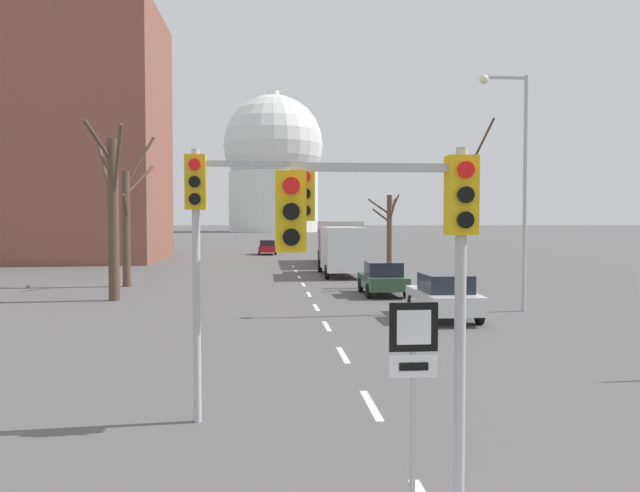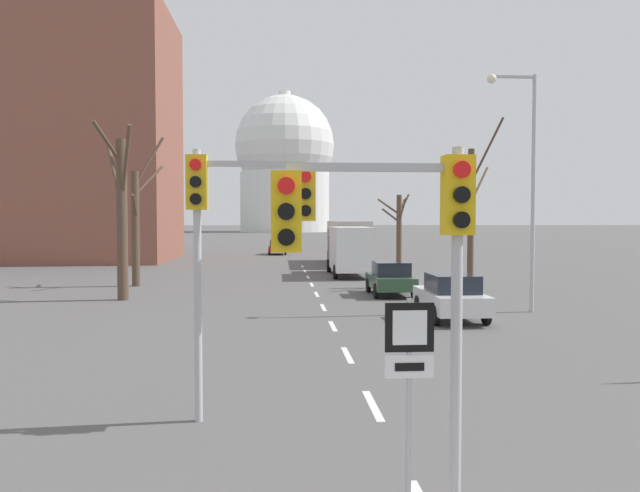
# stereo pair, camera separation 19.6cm
# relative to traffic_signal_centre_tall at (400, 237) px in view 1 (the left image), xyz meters

# --- Properties ---
(lane_stripe_1) EXTENTS (0.16, 2.00, 0.01)m
(lane_stripe_1) POSITION_rel_traffic_signal_centre_tall_xyz_m (0.40, 4.43, -3.39)
(lane_stripe_1) COLOR silver
(lane_stripe_1) RESTS_ON ground_plane
(lane_stripe_2) EXTENTS (0.16, 2.00, 0.01)m
(lane_stripe_2) POSITION_rel_traffic_signal_centre_tall_xyz_m (0.40, 8.93, -3.39)
(lane_stripe_2) COLOR silver
(lane_stripe_2) RESTS_ON ground_plane
(lane_stripe_3) EXTENTS (0.16, 2.00, 0.01)m
(lane_stripe_3) POSITION_rel_traffic_signal_centre_tall_xyz_m (0.40, 13.43, -3.39)
(lane_stripe_3) COLOR silver
(lane_stripe_3) RESTS_ON ground_plane
(lane_stripe_4) EXTENTS (0.16, 2.00, 0.01)m
(lane_stripe_4) POSITION_rel_traffic_signal_centre_tall_xyz_m (0.40, 17.93, -3.39)
(lane_stripe_4) COLOR silver
(lane_stripe_4) RESTS_ON ground_plane
(lane_stripe_5) EXTENTS (0.16, 2.00, 0.01)m
(lane_stripe_5) POSITION_rel_traffic_signal_centre_tall_xyz_m (0.40, 22.43, -3.39)
(lane_stripe_5) COLOR silver
(lane_stripe_5) RESTS_ON ground_plane
(lane_stripe_6) EXTENTS (0.16, 2.00, 0.01)m
(lane_stripe_6) POSITION_rel_traffic_signal_centre_tall_xyz_m (0.40, 26.93, -3.39)
(lane_stripe_6) COLOR silver
(lane_stripe_6) RESTS_ON ground_plane
(lane_stripe_7) EXTENTS (0.16, 2.00, 0.01)m
(lane_stripe_7) POSITION_rel_traffic_signal_centre_tall_xyz_m (0.40, 31.43, -3.39)
(lane_stripe_7) COLOR silver
(lane_stripe_7) RESTS_ON ground_plane
(lane_stripe_8) EXTENTS (0.16, 2.00, 0.01)m
(lane_stripe_8) POSITION_rel_traffic_signal_centre_tall_xyz_m (0.40, 35.93, -3.39)
(lane_stripe_8) COLOR silver
(lane_stripe_8) RESTS_ON ground_plane
(lane_stripe_9) EXTENTS (0.16, 2.00, 0.01)m
(lane_stripe_9) POSITION_rel_traffic_signal_centre_tall_xyz_m (0.40, 40.43, -3.39)
(lane_stripe_9) COLOR silver
(lane_stripe_9) RESTS_ON ground_plane
(traffic_signal_centre_tall) EXTENTS (2.43, 0.34, 4.48)m
(traffic_signal_centre_tall) POSITION_rel_traffic_signal_centre_tall_xyz_m (0.00, 0.00, 0.00)
(traffic_signal_centre_tall) COLOR #B2B2B7
(traffic_signal_centre_tall) RESTS_ON ground_plane
(traffic_signal_near_left) EXTENTS (2.27, 0.34, 4.84)m
(traffic_signal_near_left) POSITION_rel_traffic_signal_centre_tall_xyz_m (-2.18, 3.69, 0.28)
(traffic_signal_near_left) COLOR #B2B2B7
(traffic_signal_near_left) RESTS_ON ground_plane
(route_sign_post) EXTENTS (0.60, 0.08, 2.65)m
(route_sign_post) POSITION_rel_traffic_signal_centre_tall_xyz_m (0.17, 0.00, -1.58)
(route_sign_post) COLOR #B2B2B7
(route_sign_post) RESTS_ON ground_plane
(street_lamp_right) EXTENTS (1.95, 0.36, 9.18)m
(street_lamp_right) POSITION_rel_traffic_signal_centre_tall_xyz_m (8.12, 16.18, 2.14)
(street_lamp_right) COLOR #B2B2B7
(street_lamp_right) RESTS_ON ground_plane
(sedan_near_left) EXTENTS (1.93, 3.93, 1.60)m
(sedan_near_left) POSITION_rel_traffic_signal_centre_tall_xyz_m (3.90, 21.86, -2.58)
(sedan_near_left) COLOR #2D4C33
(sedan_near_left) RESTS_ON ground_plane
(sedan_near_right) EXTENTS (1.84, 4.18, 1.51)m
(sedan_near_right) POSITION_rel_traffic_signal_centre_tall_xyz_m (-1.57, 57.08, -2.63)
(sedan_near_right) COLOR maroon
(sedan_near_right) RESTS_ON ground_plane
(sedan_mid_centre) EXTENTS (1.94, 4.20, 1.65)m
(sedan_mid_centre) POSITION_rel_traffic_signal_centre_tall_xyz_m (4.78, 14.59, -2.55)
(sedan_mid_centre) COLOR silver
(sedan_mid_centre) RESTS_ON ground_plane
(city_bus) EXTENTS (2.66, 10.80, 3.48)m
(city_bus) POSITION_rel_traffic_signal_centre_tall_xyz_m (4.14, 42.56, -1.34)
(city_bus) COLOR beige
(city_bus) RESTS_ON ground_plane
(delivery_truck) EXTENTS (2.44, 7.20, 3.14)m
(delivery_truck) POSITION_rel_traffic_signal_centre_tall_xyz_m (3.11, 32.24, -1.69)
(delivery_truck) COLOR #333842
(delivery_truck) RESTS_ON ground_plane
(bare_tree_left_near) EXTENTS (1.64, 3.33, 8.16)m
(bare_tree_left_near) POSITION_rel_traffic_signal_centre_tall_xyz_m (-9.08, 26.85, 0.06)
(bare_tree_left_near) COLOR brown
(bare_tree_left_near) RESTS_ON ground_plane
(bare_tree_right_near) EXTENTS (2.75, 3.13, 5.75)m
(bare_tree_right_near) POSITION_rel_traffic_signal_centre_tall_xyz_m (8.59, 44.04, -0.25)
(bare_tree_right_near) COLOR brown
(bare_tree_right_near) RESTS_ON ground_plane
(bare_tree_left_far) EXTENTS (2.07, 4.15, 7.81)m
(bare_tree_left_far) POSITION_rel_traffic_signal_centre_tall_xyz_m (-8.44, 20.95, 0.63)
(bare_tree_left_far) COLOR brown
(bare_tree_left_far) RESTS_ON ground_plane
(bare_tree_right_far) EXTENTS (2.28, 3.37, 8.86)m
(bare_tree_right_far) POSITION_rel_traffic_signal_centre_tall_xyz_m (8.96, 25.51, 0.65)
(bare_tree_right_far) COLOR brown
(bare_tree_right_far) RESTS_ON ground_plane
(capitol_dome) EXTENTS (29.45, 29.45, 41.60)m
(capitol_dome) POSITION_rel_traffic_signal_centre_tall_xyz_m (0.40, 179.14, 16.87)
(capitol_dome) COLOR silver
(capitol_dome) RESTS_ON ground_plane
(apartment_block_left) EXTENTS (18.00, 14.00, 21.87)m
(apartment_block_left) POSITION_rel_traffic_signal_centre_tall_xyz_m (-19.95, 49.15, 7.54)
(apartment_block_left) COLOR brown
(apartment_block_left) RESTS_ON ground_plane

